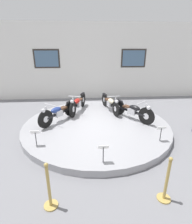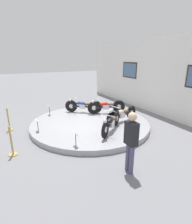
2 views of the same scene
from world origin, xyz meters
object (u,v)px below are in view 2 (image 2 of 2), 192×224
at_px(motorcycle_black, 111,122).
at_px(stanchion_post_right_of_entry, 12,146).
at_px(motorcycle_cream, 121,114).
at_px(visitor_standing, 131,139).
at_px(motorcycle_blue, 83,105).
at_px(info_placard_front_left, 49,108).
at_px(motorcycle_red, 106,106).
at_px(info_placard_front_centre, 37,122).
at_px(info_placard_front_right, 76,135).
at_px(stanchion_post_left_of_entry, 9,123).

distance_m(motorcycle_black, stanchion_post_right_of_entry, 3.65).
xyz_separation_m(motorcycle_cream, visitor_standing, (2.92, -1.80, 0.42)).
relative_size(motorcycle_black, stanchion_post_right_of_entry, 1.58).
bearing_deg(motorcycle_black, motorcycle_blue, -179.98).
height_order(motorcycle_black, info_placard_front_left, motorcycle_black).
relative_size(motorcycle_blue, motorcycle_red, 0.84).
bearing_deg(info_placard_front_centre, motorcycle_blue, 118.74).
distance_m(info_placard_front_centre, info_placard_front_right, 2.08).
bearing_deg(info_placard_front_left, visitor_standing, 9.30).
xyz_separation_m(motorcycle_blue, motorcycle_black, (2.85, 0.00, 0.00)).
bearing_deg(stanchion_post_right_of_entry, info_placard_front_right, 69.79).
bearing_deg(visitor_standing, motorcycle_red, 157.41).
distance_m(motorcycle_blue, visitor_standing, 5.13).
bearing_deg(motorcycle_blue, motorcycle_black, 0.02).
bearing_deg(motorcycle_black, info_placard_front_centre, -118.75).
relative_size(motorcycle_blue, info_placard_front_right, 3.22).
bearing_deg(info_placard_front_left, motorcycle_black, 27.13).
bearing_deg(motorcycle_black, visitor_standing, -19.64).
relative_size(motorcycle_black, info_placard_front_left, 3.15).
bearing_deg(stanchion_post_right_of_entry, motorcycle_black, 85.60).
distance_m(info_placard_front_left, info_placard_front_right, 3.73).
distance_m(info_placard_front_centre, stanchion_post_left_of_entry, 1.56).
relative_size(motorcycle_red, info_placard_front_right, 3.81).
height_order(motorcycle_cream, stanchion_post_left_of_entry, stanchion_post_left_of_entry).
relative_size(motorcycle_black, visitor_standing, 0.91).
distance_m(motorcycle_cream, info_placard_front_left, 3.73).
height_order(motorcycle_red, info_placard_front_right, motorcycle_red).
xyz_separation_m(info_placard_front_centre, info_placard_front_right, (1.86, 0.92, 0.00)).
height_order(motorcycle_cream, stanchion_post_right_of_entry, stanchion_post_right_of_entry).
height_order(motorcycle_red, info_placard_front_left, motorcycle_red).
bearing_deg(info_placard_front_right, info_placard_front_left, 180.00).
xyz_separation_m(motorcycle_blue, motorcycle_red, (0.72, 1.02, 0.01)).
xyz_separation_m(motorcycle_cream, motorcycle_black, (0.72, -1.01, 0.02)).
bearing_deg(info_placard_front_right, motorcycle_red, 133.56).
bearing_deg(info_placard_front_left, stanchion_post_left_of_entry, -69.79).
height_order(motorcycle_red, motorcycle_cream, motorcycle_red).
bearing_deg(motorcycle_blue, visitor_standing, -8.83).
distance_m(info_placard_front_right, stanchion_post_left_of_entry, 3.59).
height_order(motorcycle_red, stanchion_post_right_of_entry, same).
relative_size(info_placard_front_centre, visitor_standing, 0.29).
relative_size(motorcycle_blue, visitor_standing, 0.93).
bearing_deg(info_placard_front_left, stanchion_post_right_of_entry, -32.83).
bearing_deg(stanchion_post_left_of_entry, visitor_standing, 30.74).
xyz_separation_m(motorcycle_blue, info_placard_front_centre, (1.43, -2.60, -0.03)).
bearing_deg(stanchion_post_right_of_entry, stanchion_post_left_of_entry, 180.00).
distance_m(stanchion_post_left_of_entry, stanchion_post_right_of_entry, 2.30).
relative_size(motorcycle_cream, visitor_standing, 1.09).
xyz_separation_m(stanchion_post_left_of_entry, stanchion_post_right_of_entry, (2.30, 0.00, 0.00)).
xyz_separation_m(motorcycle_cream, info_placard_front_right, (1.16, -2.70, -0.01)).
height_order(visitor_standing, stanchion_post_right_of_entry, visitor_standing).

